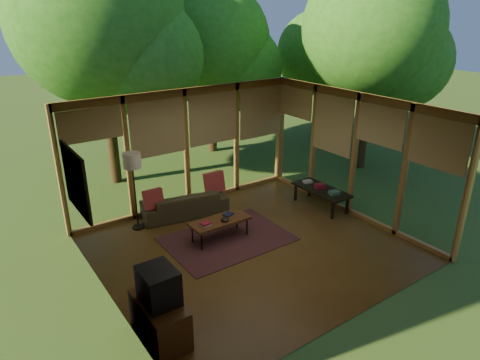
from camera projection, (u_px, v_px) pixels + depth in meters
floor at (251, 247)px, 8.26m from camera, size 5.50×5.50×0.00m
ceiling at (253, 109)px, 7.25m from camera, size 5.50×5.50×0.00m
wall_left at (102, 223)px, 6.30m from camera, size 0.04×5.00×2.70m
wall_front at (360, 240)px, 5.86m from camera, size 5.50×0.04×2.70m
window_wall_back at (186, 149)px, 9.66m from camera, size 5.50×0.12×2.70m
window_wall_right at (354, 155)px, 9.22m from camera, size 0.12×5.00×2.70m
exterior_lawn at (290, 115)px, 18.60m from camera, size 40.00×40.00×0.00m
tree_nw at (97, 19)px, 9.96m from camera, size 4.11×4.11×6.14m
tree_ne at (208, 43)px, 12.77m from camera, size 3.71×3.71×5.19m
tree_se at (372, 29)px, 11.03m from camera, size 3.62×3.62×5.63m
tree_far at (319, 54)px, 14.52m from camera, size 2.87×2.87×4.31m
rug at (227, 239)px, 8.56m from camera, size 2.40×1.70×0.01m
sofa at (185, 203)px, 9.49m from camera, size 1.96×1.05×0.54m
pillow_left at (153, 199)px, 8.93m from camera, size 0.41×0.22×0.43m
pillow_right at (214, 183)px, 9.72m from camera, size 0.46×0.25×0.49m
ct_book_lower at (206, 225)px, 8.19m from camera, size 0.19×0.15×0.03m
ct_book_upper at (206, 223)px, 8.18m from camera, size 0.19×0.15×0.03m
ct_book_side at (228, 214)px, 8.60m from camera, size 0.24×0.21×0.03m
ct_bowl at (225, 219)px, 8.35m from camera, size 0.16×0.16×0.07m
media_cabinet at (160, 319)px, 5.91m from camera, size 0.50×1.00×0.60m
television at (158, 286)px, 5.71m from camera, size 0.45×0.55×0.50m
console_book_a at (334, 193)px, 9.47m from camera, size 0.26×0.22×0.08m
console_book_b at (320, 186)px, 9.81m from camera, size 0.26×0.22×0.10m
console_book_c at (308, 182)px, 10.12m from camera, size 0.22×0.18×0.05m
floor_lamp at (132, 165)px, 8.48m from camera, size 0.36×0.36×1.65m
coffee_table at (220, 221)px, 8.43m from camera, size 1.20×0.50×0.43m
side_console at (321, 190)px, 9.81m from camera, size 0.60×1.40×0.46m
wall_painting at (76, 181)px, 7.31m from camera, size 0.06×1.35×1.15m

